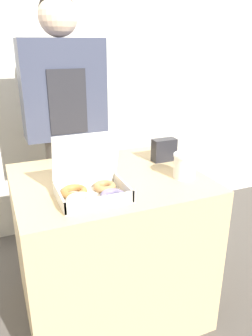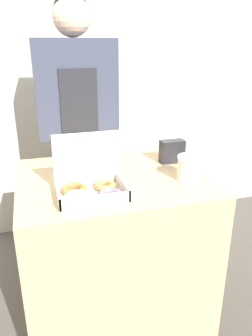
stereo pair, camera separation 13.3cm
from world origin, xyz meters
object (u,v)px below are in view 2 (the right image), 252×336
(donut_box, at_px, (90,187))
(napkin_holder, at_px, (172,151))
(person_customer, at_px, (78,132))
(coffee_cup, at_px, (189,168))

(donut_box, distance_m, napkin_holder, 0.55)
(donut_box, height_order, napkin_holder, donut_box)
(napkin_holder, height_order, person_customer, person_customer)
(donut_box, bearing_deg, person_customer, 84.93)
(donut_box, bearing_deg, coffee_cup, 4.65)
(donut_box, relative_size, coffee_cup, 2.48)
(coffee_cup, relative_size, person_customer, 0.07)
(donut_box, xyz_separation_m, napkin_holder, (0.48, 0.27, 0.02))
(coffee_cup, xyz_separation_m, napkin_holder, (0.02, 0.24, 0.00))
(donut_box, bearing_deg, napkin_holder, 29.93)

